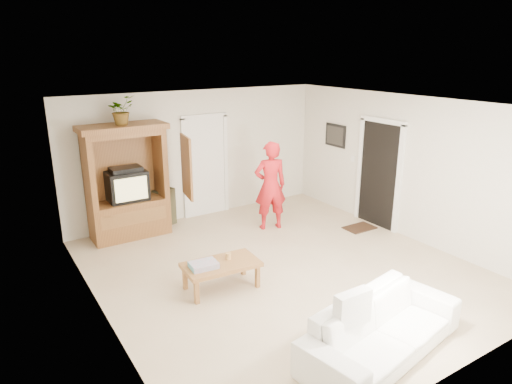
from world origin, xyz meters
TOP-DOWN VIEW (x-y plane):
  - floor at (0.00, 0.00)m, footprint 6.00×6.00m
  - ceiling at (0.00, 0.00)m, footprint 6.00×6.00m
  - wall_back at (0.00, 3.00)m, footprint 5.50×0.00m
  - wall_front at (0.00, -3.00)m, footprint 5.50×0.00m
  - wall_left at (-2.75, 0.00)m, footprint 0.00×6.00m
  - wall_right at (2.75, 0.00)m, footprint 0.00×6.00m
  - armoire at (-1.58, 2.66)m, footprint 1.82×1.14m
  - door_back at (0.15, 2.97)m, footprint 0.85×0.05m
  - doorway_right at (2.73, 0.60)m, footprint 0.05×0.90m
  - framed_picture at (2.73, 1.90)m, footprint 0.03×0.60m
  - doormat at (2.30, 0.60)m, footprint 0.60×0.40m
  - plant at (-1.60, 2.63)m, footprint 0.58×0.56m
  - man at (0.83, 1.57)m, footprint 0.72×0.58m
  - sofa at (-0.27, -2.33)m, footprint 2.29×1.23m
  - coffee_table at (-1.11, -0.02)m, footprint 1.13×0.67m
  - towel at (-1.39, -0.02)m, footprint 0.40×0.31m
  - candle at (-0.96, 0.03)m, footprint 0.08×0.08m
  - backpack_black at (-0.94, 2.78)m, footprint 0.33×0.24m
  - backpack_olive at (-0.85, 2.85)m, footprint 0.47×0.41m

SIDE VIEW (x-z plane):
  - floor at x=0.00m, z-range 0.00..0.00m
  - doormat at x=2.30m, z-range 0.00..0.02m
  - backpack_black at x=-0.94m, z-range 0.00..0.37m
  - sofa at x=-0.27m, z-range 0.00..0.63m
  - coffee_table at x=-1.11m, z-range 0.15..0.56m
  - backpack_olive at x=-0.85m, z-range 0.00..0.74m
  - towel at x=-1.39m, z-range 0.41..0.49m
  - candle at x=-0.96m, z-range 0.41..0.51m
  - man at x=0.83m, z-range 0.00..1.73m
  - armoire at x=-1.58m, z-range -0.14..1.96m
  - door_back at x=0.15m, z-range 0.00..2.04m
  - doorway_right at x=2.73m, z-range 0.00..2.04m
  - wall_back at x=0.00m, z-range -1.45..4.05m
  - wall_front at x=0.00m, z-range -1.45..4.05m
  - wall_left at x=-2.75m, z-range -1.70..4.30m
  - wall_right at x=2.75m, z-range -1.70..4.30m
  - framed_picture at x=2.73m, z-range 1.36..1.84m
  - plant at x=-1.60m, z-range 2.10..2.60m
  - ceiling at x=0.00m, z-range 2.60..2.60m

